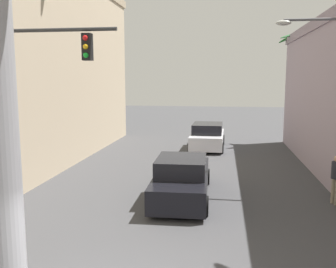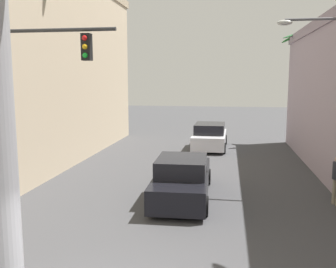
# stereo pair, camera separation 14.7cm
# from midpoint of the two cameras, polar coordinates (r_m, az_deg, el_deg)

# --- Properties ---
(ground_plane) EXTENTS (86.97, 86.97, 0.00)m
(ground_plane) POSITION_cam_midpoint_polar(r_m,az_deg,el_deg) (16.42, 2.47, -6.84)
(ground_plane) COLOR #424244
(car_lead) EXTENTS (2.10, 5.23, 1.56)m
(car_lead) POSITION_cam_midpoint_polar(r_m,az_deg,el_deg) (13.74, 2.51, -6.85)
(car_lead) COLOR black
(car_lead) RESTS_ON ground
(car_far) EXTENTS (2.14, 4.50, 1.56)m
(car_far) POSITION_cam_midpoint_polar(r_m,az_deg,el_deg) (23.55, 6.55, -0.39)
(car_far) COLOR black
(car_far) RESTS_ON ground
(palm_tree_far_right) EXTENTS (2.89, 2.92, 7.37)m
(palm_tree_far_right) POSITION_cam_midpoint_polar(r_m,az_deg,el_deg) (25.98, 19.59, 8.96)
(palm_tree_far_right) COLOR brown
(palm_tree_far_right) RESTS_ON ground
(palm_tree_mid_left) EXTENTS (2.73, 2.44, 8.17)m
(palm_tree_mid_left) POSITION_cam_midpoint_polar(r_m,az_deg,el_deg) (17.42, -20.15, 11.31)
(palm_tree_mid_left) COLOR brown
(palm_tree_mid_left) RESTS_ON ground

